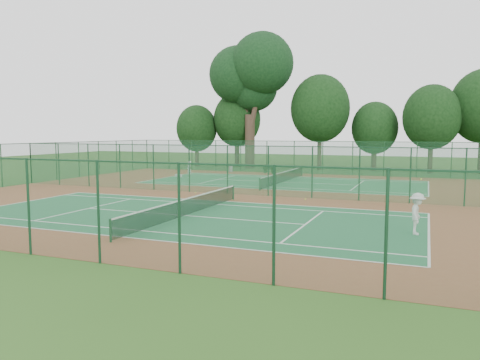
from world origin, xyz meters
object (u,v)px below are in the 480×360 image
at_px(trash_bin, 231,168).
at_px(bench, 269,169).
at_px(big_tree, 251,73).
at_px(player_near, 417,214).
at_px(kit_bag, 179,176).
at_px(player_far, 189,169).

distance_m(trash_bin, bench, 4.48).
bearing_deg(big_tree, player_near, -58.72).
bearing_deg(kit_bag, bench, 63.70).
distance_m(player_far, kit_bag, 1.50).
bearing_deg(player_far, kit_bag, -126.22).
bearing_deg(bench, player_far, -102.56).
distance_m(player_far, bench, 9.37).
distance_m(bench, big_tree, 13.35).
relative_size(player_far, trash_bin, 1.95).
height_order(player_near, bench, player_near).
xyz_separation_m(player_far, bench, (5.61, 7.50, -0.38)).
xyz_separation_m(player_near, trash_bin, (-19.91, 26.46, -0.50)).
height_order(player_far, trash_bin, player_far).
height_order(trash_bin, kit_bag, trash_bin).
bearing_deg(player_near, player_far, 50.03).
relative_size(bench, big_tree, 0.09).
bearing_deg(kit_bag, big_tree, 96.37).
relative_size(trash_bin, kit_bag, 1.09).
distance_m(bench, kit_bag, 10.02).
bearing_deg(big_tree, bench, -55.27).
relative_size(player_far, kit_bag, 2.14).
xyz_separation_m(player_near, kit_bag, (-22.36, 19.05, -0.77)).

